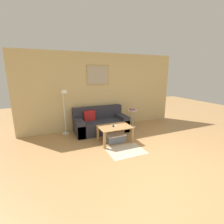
{
  "coord_description": "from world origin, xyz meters",
  "views": [
    {
      "loc": [
        -1.95,
        -2.21,
        1.91
      ],
      "look_at": [
        -0.23,
        1.78,
        0.85
      ],
      "focal_mm": 26.0,
      "sensor_mm": 36.0,
      "label": 1
    }
  ],
  "objects_px": {
    "floor_lamp": "(65,105)",
    "side_table": "(132,117)",
    "couch": "(100,123)",
    "cell_phone": "(115,125)",
    "coffee_table": "(115,129)",
    "remote_control": "(113,126)",
    "book_stack": "(132,110)",
    "storage_bin": "(115,138)"
  },
  "relations": [
    {
      "from": "couch",
      "to": "coffee_table",
      "type": "relative_size",
      "value": 1.91
    },
    {
      "from": "side_table",
      "to": "remote_control",
      "type": "height_order",
      "value": "side_table"
    },
    {
      "from": "cell_phone",
      "to": "side_table",
      "type": "bearing_deg",
      "value": 11.27
    },
    {
      "from": "floor_lamp",
      "to": "book_stack",
      "type": "xyz_separation_m",
      "value": [
        2.28,
        -0.1,
        -0.32
      ]
    },
    {
      "from": "coffee_table",
      "to": "couch",
      "type": "bearing_deg",
      "value": 94.51
    },
    {
      "from": "floor_lamp",
      "to": "book_stack",
      "type": "height_order",
      "value": "floor_lamp"
    },
    {
      "from": "storage_bin",
      "to": "book_stack",
      "type": "relative_size",
      "value": 2.78
    },
    {
      "from": "floor_lamp",
      "to": "side_table",
      "type": "xyz_separation_m",
      "value": [
        2.29,
        -0.1,
        -0.59
      ]
    },
    {
      "from": "coffee_table",
      "to": "floor_lamp",
      "type": "bearing_deg",
      "value": 138.24
    },
    {
      "from": "couch",
      "to": "coffee_table",
      "type": "xyz_separation_m",
      "value": [
        0.08,
        -0.98,
        0.1
      ]
    },
    {
      "from": "remote_control",
      "to": "book_stack",
      "type": "bearing_deg",
      "value": 64.78
    },
    {
      "from": "coffee_table",
      "to": "remote_control",
      "type": "distance_m",
      "value": 0.11
    },
    {
      "from": "couch",
      "to": "book_stack",
      "type": "distance_m",
      "value": 1.24
    },
    {
      "from": "floor_lamp",
      "to": "side_table",
      "type": "bearing_deg",
      "value": -2.43
    },
    {
      "from": "side_table",
      "to": "remote_control",
      "type": "xyz_separation_m",
      "value": [
        -1.14,
        -0.91,
        0.1
      ]
    },
    {
      "from": "remote_control",
      "to": "side_table",
      "type": "bearing_deg",
      "value": 64.55
    },
    {
      "from": "storage_bin",
      "to": "cell_phone",
      "type": "height_order",
      "value": "cell_phone"
    },
    {
      "from": "side_table",
      "to": "remote_control",
      "type": "bearing_deg",
      "value": -141.22
    },
    {
      "from": "floor_lamp",
      "to": "remote_control",
      "type": "relative_size",
      "value": 9.53
    },
    {
      "from": "floor_lamp",
      "to": "book_stack",
      "type": "relative_size",
      "value": 7.48
    },
    {
      "from": "storage_bin",
      "to": "cell_phone",
      "type": "bearing_deg",
      "value": 85.79
    },
    {
      "from": "couch",
      "to": "remote_control",
      "type": "xyz_separation_m",
      "value": [
        0.05,
        -0.95,
        0.2
      ]
    },
    {
      "from": "book_stack",
      "to": "cell_phone",
      "type": "relative_size",
      "value": 1.36
    },
    {
      "from": "floor_lamp",
      "to": "side_table",
      "type": "relative_size",
      "value": 2.31
    },
    {
      "from": "couch",
      "to": "cell_phone",
      "type": "relative_size",
      "value": 12.23
    },
    {
      "from": "floor_lamp",
      "to": "side_table",
      "type": "distance_m",
      "value": 2.37
    },
    {
      "from": "floor_lamp",
      "to": "remote_control",
      "type": "distance_m",
      "value": 1.61
    },
    {
      "from": "coffee_table",
      "to": "book_stack",
      "type": "xyz_separation_m",
      "value": [
        1.1,
        0.95,
        0.27
      ]
    },
    {
      "from": "coffee_table",
      "to": "remote_control",
      "type": "height_order",
      "value": "remote_control"
    },
    {
      "from": "book_stack",
      "to": "cell_phone",
      "type": "xyz_separation_m",
      "value": [
        -1.08,
        -0.89,
        -0.18
      ]
    },
    {
      "from": "book_stack",
      "to": "coffee_table",
      "type": "bearing_deg",
      "value": -139.14
    },
    {
      "from": "floor_lamp",
      "to": "cell_phone",
      "type": "height_order",
      "value": "floor_lamp"
    },
    {
      "from": "storage_bin",
      "to": "floor_lamp",
      "type": "bearing_deg",
      "value": 138.61
    },
    {
      "from": "storage_bin",
      "to": "side_table",
      "type": "distance_m",
      "value": 1.47
    },
    {
      "from": "couch",
      "to": "book_stack",
      "type": "height_order",
      "value": "couch"
    },
    {
      "from": "storage_bin",
      "to": "side_table",
      "type": "xyz_separation_m",
      "value": [
        1.09,
        0.96,
        0.25
      ]
    },
    {
      "from": "book_stack",
      "to": "remote_control",
      "type": "distance_m",
      "value": 1.46
    },
    {
      "from": "side_table",
      "to": "book_stack",
      "type": "relative_size",
      "value": 3.24
    },
    {
      "from": "storage_bin",
      "to": "floor_lamp",
      "type": "height_order",
      "value": "floor_lamp"
    },
    {
      "from": "side_table",
      "to": "cell_phone",
      "type": "distance_m",
      "value": 1.4
    },
    {
      "from": "floor_lamp",
      "to": "side_table",
      "type": "height_order",
      "value": "floor_lamp"
    },
    {
      "from": "side_table",
      "to": "floor_lamp",
      "type": "bearing_deg",
      "value": 177.57
    }
  ]
}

